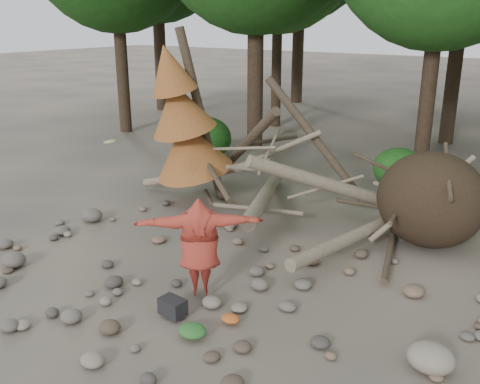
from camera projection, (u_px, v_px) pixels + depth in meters
The scene contains 12 objects.
ground at pixel (201, 294), 9.19m from camera, with size 120.00×120.00×0.00m, color #514C44.
deadfall_pile at pixel (402, 197), 11.14m from camera, with size 8.55×5.24×3.30m.
dead_conifer at pixel (184, 122), 12.84m from camera, with size 2.06×2.16×4.35m.
bush_left at pixel (204, 138), 17.55m from camera, with size 1.80×1.80×1.44m, color #194B14.
bush_mid at pixel (398, 168), 14.71m from camera, with size 1.40×1.40×1.12m, color #225F1B.
frisbee_thrower at pixel (199, 246), 8.81m from camera, with size 3.46×1.73×2.31m.
backpack at pixel (173, 310), 8.42m from camera, with size 0.41×0.27×0.27m, color black.
cloth_green at pixel (193, 334), 7.89m from camera, with size 0.45×0.37×0.17m, color #2B6829.
cloth_orange at pixel (230, 321), 8.26m from camera, with size 0.31×0.25×0.11m, color #C45921.
boulder_front_left at pixel (14, 260), 10.14m from camera, with size 0.48×0.43×0.29m, color #615951.
boulder_mid_right at pixel (431, 358), 7.15m from camera, with size 0.64×0.57×0.38m, color gray.
boulder_mid_left at pixel (92, 215), 12.38m from camera, with size 0.51×0.46×0.31m, color #635D54.
Camera 1 is at (5.16, -6.38, 4.55)m, focal length 40.00 mm.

